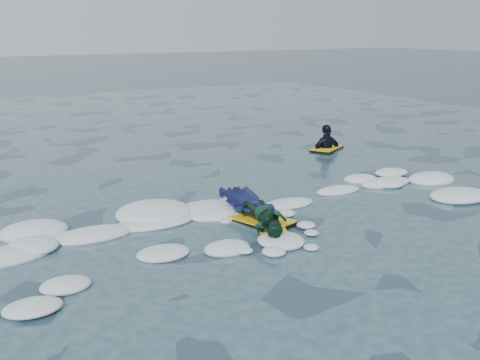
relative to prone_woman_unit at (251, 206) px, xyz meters
name	(u,v)px	position (x,y,z in m)	size (l,w,h in m)	color
ground	(277,241)	(-0.21, -1.09, -0.23)	(120.00, 120.00, 0.00)	#182A3B
foam_band	(242,222)	(-0.21, -0.06, -0.23)	(12.00, 3.10, 0.30)	white
prone_woman_unit	(251,206)	(0.00, 0.00, 0.00)	(0.94, 1.78, 0.45)	black
prone_child_unit	(268,221)	(-0.19, -0.80, 0.01)	(0.92, 1.31, 0.46)	black
waiting_rider_unit	(326,154)	(4.60, 3.81, -0.32)	(1.15, 0.97, 1.51)	black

